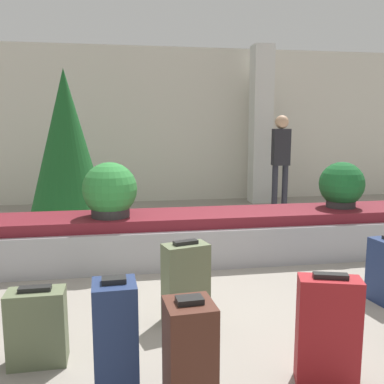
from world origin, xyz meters
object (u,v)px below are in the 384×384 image
Objects in this scene: suitcase_4 at (37,327)px; suitcase_1 at (116,344)px; pillar at (261,125)px; traveler_0 at (281,153)px; potted_plant_1 at (110,191)px; suitcase_3 at (328,331)px; suitcase_2 at (190,363)px; decorated_tree at (66,144)px; potted_plant_2 at (342,186)px; suitcase_5 at (186,282)px.

suitcase_1 is at bearing -45.28° from suitcase_4.
pillar is 1.06m from traveler_0.
suitcase_1 is at bearing -88.47° from potted_plant_1.
suitcase_3 is (-1.65, -6.25, -1.25)m from pillar.
suitcase_1 is at bearing -163.92° from suitcase_3.
traveler_0 reaches higher than suitcase_3.
suitcase_2 is 1.15× the size of potted_plant_1.
suitcase_1 is 0.31× the size of decorated_tree.
suitcase_4 is 6.03m from traveler_0.
suitcase_3 is 3.11m from potted_plant_2.
suitcase_5 is 1.18× the size of potted_plant_2.
suitcase_5 is 2.84m from potted_plant_2.
suitcase_4 is (-0.92, 0.74, -0.08)m from suitcase_2.
potted_plant_1 is at bearing 42.60° from traveler_0.
suitcase_1 is 1.12× the size of suitcase_5.
suitcase_1 is 0.45m from suitcase_2.
pillar is at bearing 50.69° from potted_plant_1.
suitcase_2 is 1.31× the size of suitcase_4.
decorated_tree is (-3.79, -0.82, 0.23)m from traveler_0.
suitcase_5 is (-0.73, 1.02, -0.02)m from suitcase_3.
suitcase_3 is 1.15× the size of potted_plant_1.
pillar is at bearing 87.99° from potted_plant_2.
suitcase_3 is (1.29, -0.02, -0.02)m from suitcase_1.
suitcase_1 is at bearing -115.27° from pillar.
suitcase_3 is (0.90, 0.20, 0.00)m from suitcase_2.
potted_plant_2 is (-0.13, -3.59, -0.75)m from pillar.
suitcase_5 is at bearing -69.50° from decorated_tree.
potted_plant_1 is 1.08× the size of potted_plant_2.
decorated_tree is (-3.69, -1.73, -0.28)m from pillar.
potted_plant_2 is 2.70m from traveler_0.
suitcase_2 is 0.40× the size of traveler_0.
pillar is at bearing 64.55° from suitcase_2.
potted_plant_2 reaches higher than suitcase_3.
suitcase_1 is at bearing -136.85° from potted_plant_2.
traveler_0 reaches higher than suitcase_5.
suitcase_2 is at bearing -76.40° from decorated_tree.
potted_plant_2 is (1.52, 2.66, 0.50)m from suitcase_3.
suitcase_4 is 1.19m from suitcase_5.
suitcase_1 is at bearing -134.03° from suitcase_5.
decorated_tree reaches higher than suitcase_4.
traveler_0 is (0.10, -0.92, -0.52)m from pillar.
suitcase_1 is 1.07× the size of suitcase_2.
suitcase_4 is 4.00m from potted_plant_2.
suitcase_1 is 0.43× the size of traveler_0.
pillar is at bearing 57.97° from suitcase_4.
suitcase_1 is 1.14m from suitcase_5.
suitcase_2 is 0.29× the size of decorated_tree.
potted_plant_1 is (-0.63, 1.56, 0.53)m from suitcase_5.
decorated_tree reaches higher than suitcase_5.
decorated_tree is at bearing 97.18° from suitcase_1.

